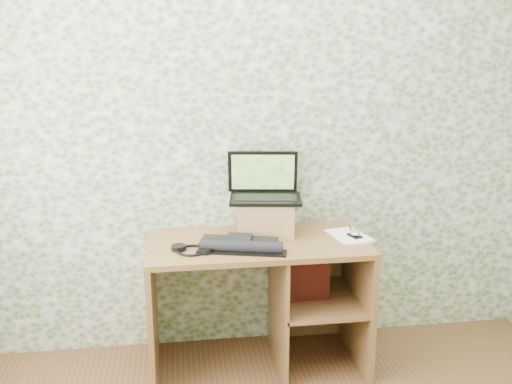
{
  "coord_description": "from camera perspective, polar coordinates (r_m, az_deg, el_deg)",
  "views": [
    {
      "loc": [
        -0.42,
        -1.49,
        1.8
      ],
      "look_at": [
        -0.01,
        1.39,
        1.04
      ],
      "focal_mm": 40.0,
      "sensor_mm": 36.0,
      "label": 1
    }
  ],
  "objects": [
    {
      "name": "red_box",
      "position": [
        3.27,
        5.19,
        -8.25
      ],
      "size": [
        0.24,
        0.08,
        0.29
      ],
      "primitive_type": "cube",
      "rotation": [
        0.0,
        0.0,
        0.03
      ],
      "color": "maroon",
      "rests_on": "desk"
    },
    {
      "name": "pen",
      "position": [
        3.32,
        9.56,
        -3.74
      ],
      "size": [
        0.02,
        0.13,
        0.01
      ],
      "primitive_type": "cylinder",
      "rotation": [
        1.57,
        0.0,
        -0.09
      ],
      "color": "black",
      "rests_on": "notepad"
    },
    {
      "name": "mouse",
      "position": [
        3.21,
        9.83,
        -4.16
      ],
      "size": [
        0.08,
        0.1,
        0.03
      ],
      "primitive_type": "ellipsoid",
      "rotation": [
        0.0,
        0.0,
        0.32
      ],
      "color": "silver",
      "rests_on": "notepad"
    },
    {
      "name": "wall_back",
      "position": [
        3.3,
        -0.63,
        5.9
      ],
      "size": [
        3.5,
        0.0,
        3.5
      ],
      "primitive_type": "plane",
      "rotation": [
        1.57,
        0.0,
        0.0
      ],
      "color": "silver",
      "rests_on": "ground"
    },
    {
      "name": "notepad",
      "position": [
        3.24,
        9.25,
        -4.37
      ],
      "size": [
        0.23,
        0.3,
        0.01
      ],
      "primitive_type": "cube",
      "rotation": [
        0.0,
        0.0,
        0.19
      ],
      "color": "white",
      "rests_on": "desk"
    },
    {
      "name": "keyboard",
      "position": [
        3.02,
        -1.58,
        -5.27
      ],
      "size": [
        0.47,
        0.34,
        0.07
      ],
      "rotation": [
        0.0,
        0.0,
        -0.25
      ],
      "color": "black",
      "rests_on": "desk"
    },
    {
      "name": "desk",
      "position": [
        3.28,
        1.43,
        -9.13
      ],
      "size": [
        1.2,
        0.6,
        0.75
      ],
      "color": "brown",
      "rests_on": "floor"
    },
    {
      "name": "laptop",
      "position": [
        3.25,
        0.85,
        0.42
      ],
      "size": [
        0.44,
        0.34,
        0.27
      ],
      "rotation": [
        0.0,
        0.0,
        -0.15
      ],
      "color": "black",
      "rests_on": "riser"
    },
    {
      "name": "headphones",
      "position": [
        3.0,
        -6.42,
        -5.76
      ],
      "size": [
        0.21,
        0.21,
        0.03
      ],
      "rotation": [
        0.0,
        0.0,
        -0.42
      ],
      "color": "black",
      "rests_on": "desk"
    },
    {
      "name": "riser",
      "position": [
        3.25,
        0.96,
        -2.46
      ],
      "size": [
        0.35,
        0.31,
        0.19
      ],
      "primitive_type": "cube",
      "rotation": [
        0.0,
        0.0,
        -0.15
      ],
      "color": "olive",
      "rests_on": "desk"
    }
  ]
}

